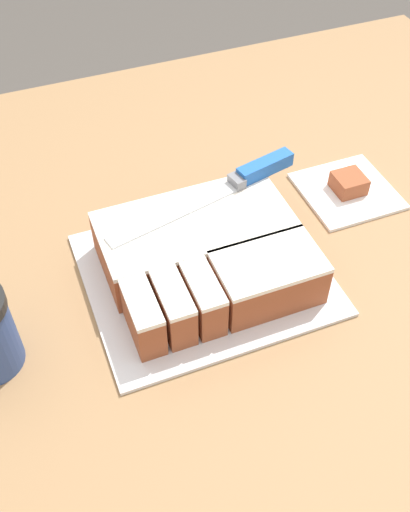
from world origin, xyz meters
TOP-DOWN VIEW (x-y plane):
  - ground_plane at (0.00, 0.00)m, footprint 8.00×8.00m
  - countertop at (0.00, 0.00)m, footprint 1.40×1.10m
  - cake_board at (-0.04, -0.04)m, footprint 0.33×0.29m
  - cake at (-0.04, -0.04)m, footprint 0.27×0.23m
  - knife at (0.05, 0.05)m, footprint 0.31×0.09m
  - paper_napkin at (0.24, 0.04)m, footprint 0.15×0.15m
  - brownie at (0.24, 0.04)m, footprint 0.05×0.05m

SIDE VIEW (x-z plane):
  - ground_plane at x=0.00m, z-range 0.00..0.00m
  - countertop at x=0.00m, z-range 0.00..0.93m
  - cake_board at x=-0.04m, z-range 0.93..0.94m
  - paper_napkin at x=0.24m, z-range 0.93..0.94m
  - brownie at x=0.24m, z-range 0.94..0.97m
  - cake at x=-0.04m, z-range 0.94..1.01m
  - knife at x=0.05m, z-range 1.00..1.03m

